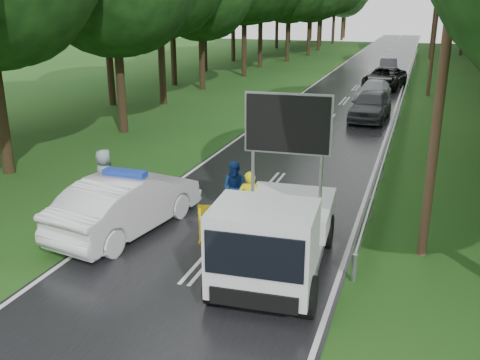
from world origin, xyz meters
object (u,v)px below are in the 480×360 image
at_px(civilian, 235,189).
at_px(queue_car_fourth, 388,66).
at_px(queue_car_first, 371,105).
at_px(queue_car_third, 385,78).
at_px(barrier, 250,217).
at_px(officer, 249,201).
at_px(work_truck, 275,234).
at_px(police_sedan, 127,204).
at_px(queue_car_second, 374,91).

bearing_deg(civilian, queue_car_fourth, 87.49).
distance_m(queue_car_first, queue_car_third, 12.00).
xyz_separation_m(barrier, officer, (-0.33, 1.00, 0.03)).
bearing_deg(queue_car_third, work_truck, -83.35).
distance_m(police_sedan, work_truck, 4.84).
bearing_deg(barrier, queue_car_fourth, 75.91).
xyz_separation_m(work_truck, civilian, (-2.17, 3.39, -0.27)).
distance_m(civilian, queue_car_second, 21.73).
xyz_separation_m(police_sedan, barrier, (3.60, 0.14, 0.03)).
distance_m(police_sedan, queue_car_fourth, 38.99).
xyz_separation_m(civilian, queue_car_fourth, (1.97, 36.59, -0.19)).
distance_m(officer, queue_car_fourth, 37.61).
bearing_deg(queue_car_third, queue_car_first, -82.31).
xyz_separation_m(officer, queue_car_second, (1.31, 22.63, -0.23)).
relative_size(police_sedan, officer, 2.95).
bearing_deg(work_truck, civilian, 118.79).
bearing_deg(queue_car_fourth, queue_car_first, -95.22).
relative_size(barrier, queue_car_third, 0.49).
bearing_deg(barrier, civilian, 106.04).
height_order(work_truck, queue_car_third, work_truck).
bearing_deg(civilian, queue_car_third, 85.79).
height_order(queue_car_first, queue_car_third, queue_car_first).
height_order(civilian, queue_car_first, civilian).
bearing_deg(police_sedan, queue_car_first, -96.18).
bearing_deg(civilian, police_sedan, -138.83).
distance_m(work_truck, queue_car_third, 31.02).
relative_size(officer, queue_car_first, 0.37).
bearing_deg(queue_car_fourth, barrier, -97.88).
height_order(police_sedan, work_truck, work_truck).
bearing_deg(officer, queue_car_first, -110.58).
height_order(barrier, queue_car_fourth, queue_car_fourth).
relative_size(barrier, civilian, 1.59).
height_order(barrier, officer, officer).
distance_m(officer, civilian, 1.26).
xyz_separation_m(work_truck, officer, (-1.39, 2.39, -0.23)).
distance_m(barrier, civilian, 2.28).
bearing_deg(police_sedan, queue_car_third, -89.73).
bearing_deg(police_sedan, barrier, -168.31).
bearing_deg(barrier, officer, 95.38).
relative_size(police_sedan, civilian, 3.11).
xyz_separation_m(work_truck, queue_car_fourth, (-0.20, 39.97, -0.46)).
height_order(work_truck, barrier, work_truck).
xyz_separation_m(police_sedan, civilian, (2.50, 2.14, 0.01)).
height_order(work_truck, officer, work_truck).
height_order(barrier, queue_car_first, queue_car_first).
distance_m(police_sedan, queue_car_first, 18.45).
bearing_deg(barrier, queue_car_first, 72.75).
bearing_deg(queue_car_fourth, officer, -98.42).
bearing_deg(queue_car_first, work_truck, -87.91).
distance_m(barrier, queue_car_third, 29.65).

